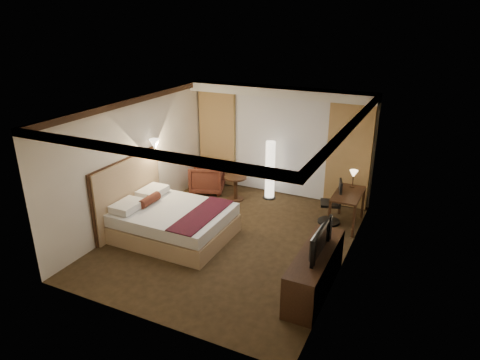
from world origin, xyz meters
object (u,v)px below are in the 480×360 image
at_px(bed, 174,223).
at_px(armchair, 207,176).
at_px(desk, 347,209).
at_px(floor_lamp, 270,170).
at_px(side_table, 236,188).
at_px(office_chair, 330,202).
at_px(television, 316,235).
at_px(dresser, 315,271).

xyz_separation_m(bed, armchair, (-0.59, 2.38, 0.10)).
bearing_deg(desk, floor_lamp, 162.68).
height_order(side_table, floor_lamp, floor_lamp).
relative_size(side_table, floor_lamp, 0.41).
distance_m(office_chair, television, 2.60).
height_order(floor_lamp, television, floor_lamp).
height_order(bed, armchair, armchair).
relative_size(armchair, side_table, 1.39).
bearing_deg(television, office_chair, 9.22).
bearing_deg(desk, bed, -146.17).
bearing_deg(desk, dresser, -88.89).
distance_m(desk, dresser, 2.57).
bearing_deg(office_chair, armchair, 156.21).
relative_size(bed, dresser, 1.17).
bearing_deg(armchair, bed, -6.27).
bearing_deg(dresser, office_chair, 99.07).
height_order(side_table, television, television).
distance_m(bed, television, 3.19).
relative_size(armchair, floor_lamp, 0.57).
height_order(floor_lamp, desk, floor_lamp).
height_order(armchair, floor_lamp, floor_lamp).
height_order(armchair, office_chair, office_chair).
bearing_deg(armchair, side_table, 59.98).
bearing_deg(dresser, desk, 91.11).
bearing_deg(side_table, office_chair, -5.76).
relative_size(dresser, television, 1.84).
relative_size(side_table, television, 0.59).
relative_size(bed, armchair, 2.61).
distance_m(armchair, floor_lamp, 1.66).
xyz_separation_m(dresser, television, (-0.03, 0.00, 0.66)).
bearing_deg(office_chair, bed, -160.46).
bearing_deg(floor_lamp, bed, -110.72).
height_order(bed, office_chair, office_chair).
bearing_deg(office_chair, desk, -8.89).
bearing_deg(bed, side_table, 82.50).
bearing_deg(television, floor_lamp, 33.43).
height_order(armchair, side_table, armchair).
bearing_deg(floor_lamp, side_table, -148.35).
bearing_deg(side_table, dresser, -44.64).
distance_m(side_table, office_chair, 2.42).
relative_size(side_table, desk, 0.56).
xyz_separation_m(bed, desk, (3.04, 2.04, 0.05)).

